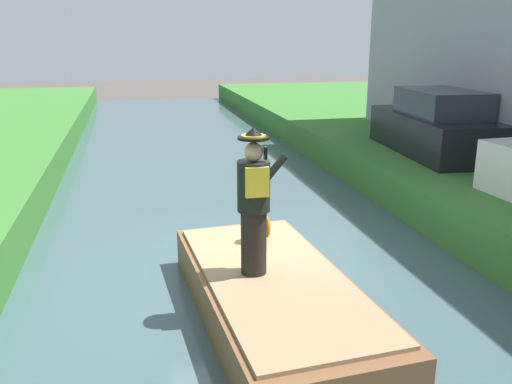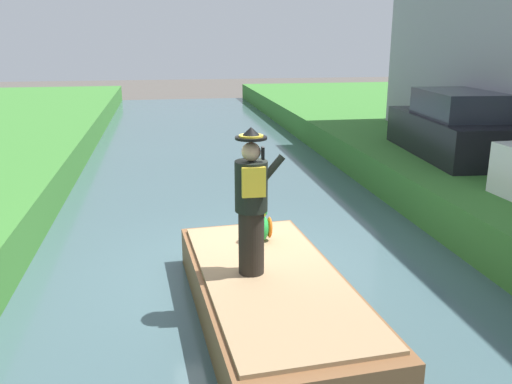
{
  "view_description": "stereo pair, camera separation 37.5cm",
  "coord_description": "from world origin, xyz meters",
  "px_view_note": "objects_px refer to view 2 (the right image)",
  "views": [
    {
      "loc": [
        -1.62,
        -7.48,
        3.58
      ],
      "look_at": [
        -0.09,
        -0.85,
        1.61
      ],
      "focal_mm": 37.87,
      "sensor_mm": 36.0,
      "label": 1
    },
    {
      "loc": [
        -1.25,
        -7.56,
        3.58
      ],
      "look_at": [
        -0.09,
        -0.85,
        1.61
      ],
      "focal_mm": 37.87,
      "sensor_mm": 36.0,
      "label": 2
    }
  ],
  "objects_px": {
    "parrot_plush": "(260,225)",
    "boat": "(272,298)",
    "parked_car_dark": "(453,128)",
    "person_pirate": "(252,203)"
  },
  "relations": [
    {
      "from": "parrot_plush",
      "to": "boat",
      "type": "bearing_deg",
      "value": -93.15
    },
    {
      "from": "boat",
      "to": "parked_car_dark",
      "type": "height_order",
      "value": "parked_car_dark"
    },
    {
      "from": "person_pirate",
      "to": "parked_car_dark",
      "type": "height_order",
      "value": "person_pirate"
    },
    {
      "from": "parrot_plush",
      "to": "parked_car_dark",
      "type": "height_order",
      "value": "parked_car_dark"
    },
    {
      "from": "boat",
      "to": "parrot_plush",
      "type": "relative_size",
      "value": 7.57
    },
    {
      "from": "boat",
      "to": "parked_car_dark",
      "type": "distance_m",
      "value": 7.71
    },
    {
      "from": "person_pirate",
      "to": "parked_car_dark",
      "type": "bearing_deg",
      "value": 43.82
    },
    {
      "from": "boat",
      "to": "parrot_plush",
      "type": "height_order",
      "value": "parrot_plush"
    },
    {
      "from": "boat",
      "to": "parrot_plush",
      "type": "bearing_deg",
      "value": 86.85
    },
    {
      "from": "person_pirate",
      "to": "boat",
      "type": "bearing_deg",
      "value": -28.83
    }
  ]
}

